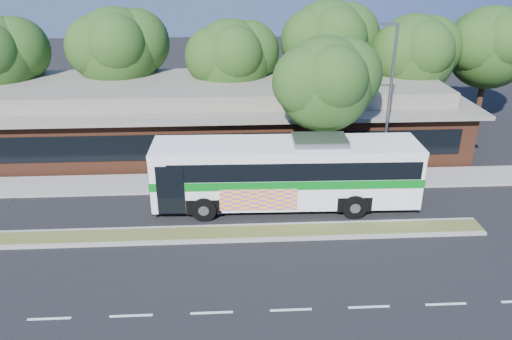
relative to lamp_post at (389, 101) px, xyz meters
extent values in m
plane|color=black|center=(-9.56, -6.00, -4.90)|extent=(120.00, 120.00, 0.00)
cube|color=#515D27|center=(-9.56, -5.40, -4.83)|extent=(26.00, 1.10, 0.15)
cube|color=gray|center=(-9.56, 0.40, -4.84)|extent=(44.00, 2.60, 0.12)
cube|color=#5B2E1C|center=(-9.56, 7.00, -3.30)|extent=(32.00, 10.00, 3.20)
cube|color=slate|center=(-9.56, 7.00, -1.58)|extent=(33.20, 11.20, 0.24)
cube|color=slate|center=(-9.56, 7.00, -0.95)|extent=(30.00, 8.00, 1.00)
cube|color=black|center=(-9.56, 1.97, -3.20)|extent=(30.00, 0.06, 1.60)
cylinder|color=slate|center=(0.04, 0.00, -0.40)|extent=(0.16, 0.16, 9.00)
cube|color=slate|center=(-0.36, 0.00, 4.10)|extent=(0.90, 0.18, 0.14)
cylinder|color=black|center=(-24.56, 9.00, -2.91)|extent=(0.44, 0.44, 3.99)
sphere|color=#214015|center=(-23.26, 9.43, 1.29)|extent=(4.52, 4.52, 4.52)
cylinder|color=black|center=(-16.56, 10.00, -2.80)|extent=(0.44, 0.44, 4.20)
sphere|color=#214015|center=(-16.56, 10.00, 1.10)|extent=(6.00, 6.00, 6.00)
sphere|color=#214015|center=(-15.21, 10.45, 1.58)|extent=(4.68, 4.68, 4.68)
cylinder|color=black|center=(-8.56, 9.00, -3.01)|extent=(0.44, 0.44, 3.78)
sphere|color=#214015|center=(-8.56, 9.00, 0.56)|extent=(5.60, 5.60, 5.60)
sphere|color=#214015|center=(-7.30, 9.42, 1.00)|extent=(4.37, 4.37, 4.37)
cylinder|color=black|center=(-1.56, 10.00, -2.70)|extent=(0.44, 0.44, 4.41)
sphere|color=#214015|center=(-1.56, 10.00, 1.37)|extent=(6.20, 6.20, 6.20)
sphere|color=#214015|center=(-0.17, 10.46, 1.86)|extent=(4.84, 4.84, 4.84)
cylinder|color=black|center=(4.44, 9.00, -2.97)|extent=(0.44, 0.44, 3.86)
sphere|color=#214015|center=(4.44, 9.00, 0.70)|extent=(5.80, 5.80, 5.80)
sphere|color=#214015|center=(5.74, 9.43, 1.16)|extent=(4.52, 4.52, 4.52)
cylinder|color=black|center=(10.44, 10.00, -2.85)|extent=(0.44, 0.44, 4.12)
sphere|color=#214015|center=(10.44, 10.00, 1.01)|extent=(6.00, 6.00, 6.00)
sphere|color=#214015|center=(11.79, 10.45, 1.49)|extent=(4.68, 4.68, 4.68)
cube|color=white|center=(-5.89, -2.58, -2.95)|extent=(13.65, 3.18, 3.13)
cube|color=black|center=(-5.55, -2.59, -2.33)|extent=(12.57, 3.21, 0.94)
cube|color=white|center=(-5.89, -2.58, -1.53)|extent=(13.68, 3.20, 0.29)
cube|color=#057317|center=(-5.89, -2.58, -3.05)|extent=(13.72, 3.24, 0.43)
cube|color=black|center=(-12.71, -2.44, -2.58)|extent=(0.12, 2.54, 1.94)
cube|color=black|center=(0.93, -2.72, -2.22)|extent=(0.12, 2.37, 1.25)
cube|color=#D73FA0|center=(-7.39, -4.03, -3.77)|extent=(3.85, 0.14, 1.13)
cube|color=slate|center=(-4.19, -2.61, -1.23)|extent=(2.76, 1.87, 0.34)
cylinder|color=black|center=(-10.11, -3.91, -4.28)|extent=(1.25, 0.43, 1.25)
cylinder|color=black|center=(-10.05, -1.07, -4.28)|extent=(1.25, 0.43, 1.25)
cylinder|color=black|center=(-2.52, -4.07, -4.28)|extent=(1.25, 0.43, 1.25)
cylinder|color=black|center=(-2.46, -1.23, -4.28)|extent=(1.25, 0.43, 1.25)
cylinder|color=black|center=(-3.56, 0.20, -2.76)|extent=(0.44, 0.44, 4.29)
sphere|color=#214015|center=(-3.56, 0.20, 0.94)|extent=(5.18, 5.18, 5.18)
sphere|color=#214015|center=(-2.40, 0.59, 1.35)|extent=(4.04, 4.04, 4.04)
camera|label=1|loc=(-8.73, -26.03, 7.60)|focal=35.00mm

